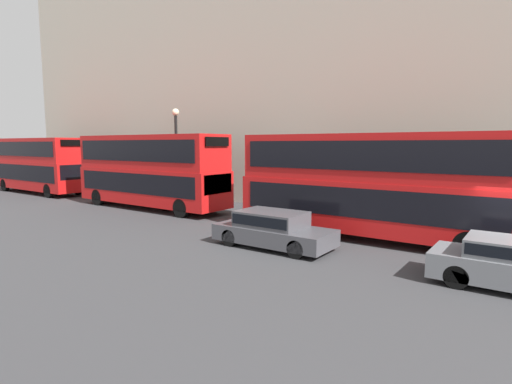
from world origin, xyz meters
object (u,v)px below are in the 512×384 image
Objects in this scene: bus_third_in_queue at (39,163)px; car_hatchback at (273,228)px; bus_leading at (369,181)px; bus_second_in_queue at (150,168)px.

car_hatchback is at bearing -97.99° from bus_third_in_queue.
bus_second_in_queue reaches higher than bus_leading.
bus_second_in_queue is 11.56m from car_hatchback.
bus_leading is at bearing -35.39° from car_hatchback.
bus_second_in_queue is (0.00, 13.34, 0.06)m from bus_leading.
bus_third_in_queue is (0.00, 26.64, 0.02)m from bus_leading.
car_hatchback is (-3.40, 2.42, -1.63)m from bus_leading.
car_hatchback is at bearing -107.29° from bus_second_in_queue.
bus_second_in_queue is 1.05× the size of bus_third_in_queue.
bus_second_in_queue is at bearing 72.71° from car_hatchback.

